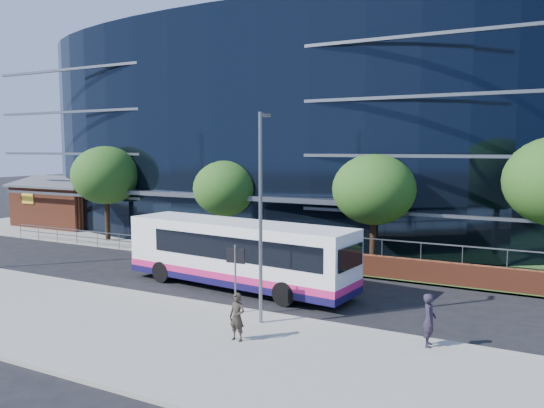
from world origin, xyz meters
The scene contains 17 objects.
ground centered at (0.00, 0.00, 0.00)m, with size 200.00×200.00×0.00m, color black.
pavement_near centered at (0.00, -5.00, 0.07)m, with size 80.00×8.00×0.15m, color gray.
kerb centered at (0.00, -1.00, 0.08)m, with size 80.00×0.25×0.16m, color gray.
yellow_line_outer centered at (0.00, -0.80, 0.01)m, with size 80.00×0.08×0.01m, color gold.
yellow_line_inner centered at (0.00, -0.65, 0.01)m, with size 80.00×0.08×0.01m, color gold.
far_forecourt centered at (-6.00, 11.00, 0.05)m, with size 50.00×8.00×0.10m, color gray.
glass_office centered at (-4.00, 20.85, 8.00)m, with size 44.00×23.10×16.00m.
brick_pavilion centered at (-22.00, 13.50, 1.94)m, with size 8.60×6.66×4.40m.
guard_railings centered at (-8.00, 7.00, 0.82)m, with size 24.00×0.05×1.10m.
street_sign centered at (4.50, -1.59, 2.15)m, with size 0.85×0.09×2.80m.
tree_far_a centered at (-13.00, 9.00, 4.86)m, with size 4.95×4.95×6.98m.
tree_far_b centered at (-3.00, 9.50, 4.21)m, with size 4.29×4.29×6.05m.
tree_far_c centered at (7.00, 9.00, 4.54)m, with size 4.62×4.62×6.51m.
streetlight_east centered at (6.00, -2.17, 4.44)m, with size 0.15×0.77×8.00m.
city_bus centered at (2.40, 2.17, 1.73)m, with size 12.28×4.03×3.26m.
pedestrian centered at (12.20, -1.69, 1.05)m, with size 0.66×0.43×1.81m, color #241E2D.
pedestrian_b centered at (6.19, -4.25, 0.99)m, with size 0.61×0.40×1.68m, color #2F2821.
Camera 1 is at (15.54, -19.50, 6.81)m, focal length 35.00 mm.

